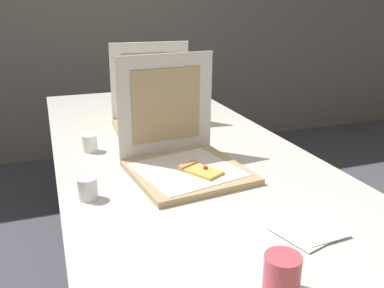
# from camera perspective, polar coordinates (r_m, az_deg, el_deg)

# --- Properties ---
(wall_back) EXTENTS (10.00, 0.10, 2.60)m
(wall_back) POSITION_cam_1_polar(r_m,az_deg,el_deg) (3.65, -12.99, 18.69)
(wall_back) COLOR gray
(wall_back) RESTS_ON ground
(table) EXTENTS (0.97, 2.34, 0.73)m
(table) POSITION_cam_1_polar(r_m,az_deg,el_deg) (1.76, -2.57, -1.43)
(table) COLOR silver
(table) RESTS_ON ground
(pizza_box_front) EXTENTS (0.42, 0.43, 0.40)m
(pizza_box_front) POSITION_cam_1_polar(r_m,az_deg,el_deg) (1.46, -1.20, -1.69)
(pizza_box_front) COLOR tan
(pizza_box_front) RESTS_ON table
(pizza_box_middle) EXTENTS (0.40, 0.41, 0.40)m
(pizza_box_middle) POSITION_cam_1_polar(r_m,az_deg,el_deg) (1.96, -5.15, 3.76)
(pizza_box_middle) COLOR tan
(pizza_box_middle) RESTS_ON table
(cup_white_mid) EXTENTS (0.06, 0.06, 0.07)m
(cup_white_mid) POSITION_cam_1_polar(r_m,az_deg,el_deg) (1.71, -14.06, 0.10)
(cup_white_mid) COLOR white
(cup_white_mid) RESTS_ON table
(cup_white_near_left) EXTENTS (0.06, 0.06, 0.07)m
(cup_white_near_left) POSITION_cam_1_polar(r_m,az_deg,el_deg) (1.30, -14.34, -6.05)
(cup_white_near_left) COLOR white
(cup_white_near_left) RESTS_ON table
(cup_printed_front) EXTENTS (0.08, 0.08, 0.09)m
(cup_printed_front) POSITION_cam_1_polar(r_m,az_deg,el_deg) (0.91, 12.43, -17.36)
(cup_printed_front) COLOR #D14C56
(cup_printed_front) RESTS_ON table
(napkin_pile) EXTENTS (0.19, 0.18, 0.01)m
(napkin_pile) POSITION_cam_1_polar(r_m,az_deg,el_deg) (1.15, 16.07, -11.40)
(napkin_pile) COLOR white
(napkin_pile) RESTS_ON table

